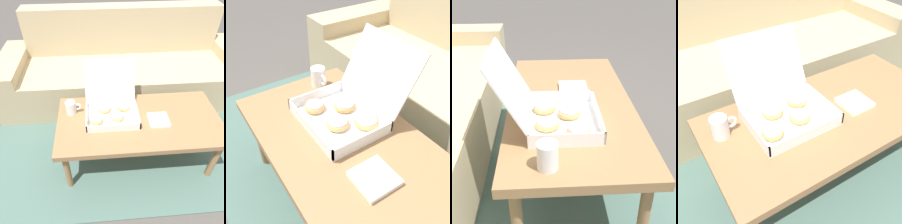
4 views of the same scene
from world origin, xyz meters
TOP-DOWN VIEW (x-y plane):
  - ground_plane at (0.00, 0.00)m, footprint 12.00×12.00m
  - area_rug at (0.00, 0.30)m, footprint 2.59×1.83m
  - couch at (0.00, 0.80)m, footprint 2.47×0.80m
  - coffee_table at (0.00, -0.09)m, footprint 1.18×0.58m
  - pastry_box at (-0.20, 0.00)m, footprint 0.37×0.43m
  - coffee_mug at (-0.49, 0.02)m, footprint 0.11×0.07m
  - napkin_stack at (0.13, -0.12)m, footprint 0.14×0.14m

SIDE VIEW (x-z plane):
  - ground_plane at x=0.00m, z-range 0.00..0.00m
  - area_rug at x=0.00m, z-range 0.00..0.01m
  - couch at x=0.00m, z-range -0.14..0.73m
  - coffee_table at x=0.00m, z-range 0.17..0.60m
  - napkin_stack at x=0.13m, z-range 0.43..0.45m
  - coffee_mug at x=-0.49m, z-range 0.43..0.53m
  - pastry_box at x=-0.20m, z-range 0.33..0.65m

